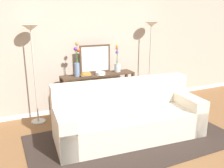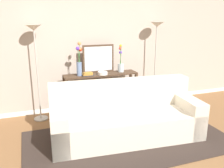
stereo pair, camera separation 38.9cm
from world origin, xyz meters
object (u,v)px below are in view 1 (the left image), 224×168
Objects in this scene: fruit_bowl at (100,73)px; book_row_under_console at (81,113)px; floor_lamp_right at (151,40)px; floor_lamp_left at (32,47)px; vase_short_flowers at (117,64)px; wall_mirror at (95,59)px; vase_tall_flowers at (77,62)px; book_stack at (86,75)px; console_table at (98,86)px; couch at (128,117)px.

fruit_bowl is 0.87m from book_row_under_console.
floor_lamp_left is at bearing 180.00° from floor_lamp_right.
floor_lamp_right is 3.27× the size of vase_short_flowers.
wall_mirror reaches higher than book_row_under_console.
vase_short_flowers is at bearing 1.96° from book_row_under_console.
vase_tall_flowers reaches higher than fruit_bowl.
wall_mirror is at bearing 38.35° from book_stack.
book_row_under_console is (0.04, 0.02, -1.01)m from vase_tall_flowers.
book_row_under_console is at bearing -178.03° from floor_lamp_right.
console_table is at bearing -176.29° from vase_short_flowers.
vase_tall_flowers is 1.01m from book_row_under_console.
wall_mirror reaches higher than book_stack.
book_stack reaches higher than book_row_under_console.
vase_tall_flowers is at bearing 114.33° from couch.
couch is 1.21m from book_row_under_console.
couch is 1.40m from vase_tall_flowers.
vase_tall_flowers is 0.49m from fruit_bowl.
floor_lamp_right reaches higher than book_row_under_console.
console_table is 3.48× the size of book_row_under_console.
fruit_bowl is (1.18, -0.15, -0.54)m from floor_lamp_left.
vase_short_flowers is (0.36, 1.12, 0.63)m from couch.
vase_tall_flowers is 3.38× the size of fruit_bowl.
vase_short_flowers is 1.30× the size of book_row_under_console.
wall_mirror reaches higher than vase_short_flowers.
floor_lamp_right is at bearing 1.98° from vase_short_flowers.
wall_mirror is at bearing 166.55° from vase_short_flowers.
couch is 1.66× the size of console_table.
book_row_under_console is (-0.44, 1.09, -0.26)m from couch.
wall_mirror is (-0.01, 0.13, 0.52)m from console_table.
vase_short_flowers is at bearing -13.45° from wall_mirror.
console_table is 2.67× the size of vase_short_flowers.
vase_tall_flowers is at bearing -176.68° from vase_short_flowers.
book_row_under_console is (-1.59, -0.05, -1.33)m from floor_lamp_right.
floor_lamp_left reaches higher than book_stack.
floor_lamp_right is 1.61m from book_stack.
wall_mirror is at bearing 20.18° from vase_tall_flowers.
vase_short_flowers is 2.57× the size of book_stack.
floor_lamp_right reaches higher than couch.
fruit_bowl is at bearing -86.34° from wall_mirror.
vase_tall_flowers reaches higher than console_table.
book_row_under_console is (-0.38, 0.00, -0.50)m from console_table.
vase_tall_flowers is 0.28m from book_stack.
couch is 1.18m from book_stack.
wall_mirror is 1.16× the size of vase_short_flowers.
fruit_bowl reaches higher than book_row_under_console.
book_stack reaches higher than console_table.
book_row_under_console is at bearing 166.48° from fruit_bowl.
vase_tall_flowers is (-0.42, -0.02, 0.51)m from console_table.
wall_mirror is 2.98× the size of book_stack.
floor_lamp_left is (-1.17, 0.05, 0.82)m from console_table.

